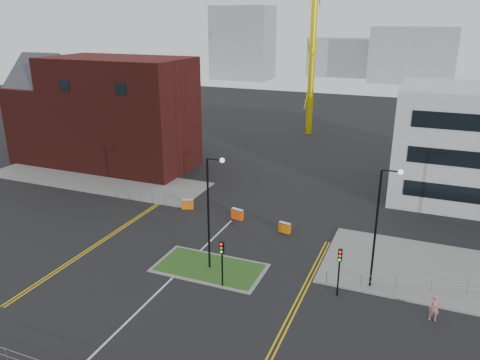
{
  "coord_description": "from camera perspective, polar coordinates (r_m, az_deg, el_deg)",
  "views": [
    {
      "loc": [
        16.38,
        -21.07,
        18.65
      ],
      "look_at": [
        1.67,
        15.15,
        5.0
      ],
      "focal_mm": 35.0,
      "sensor_mm": 36.0,
      "label": 1
    }
  ],
  "objects": [
    {
      "name": "yellow_left_b",
      "position": [
        44.07,
        -15.29,
        -6.52
      ],
      "size": [
        0.12,
        24.0,
        0.01
      ],
      "primitive_type": "cube",
      "color": "gold",
      "rests_on": "ground"
    },
    {
      "name": "traffic_light_island",
      "position": [
        33.82,
        -2.21,
        -9.17
      ],
      "size": [
        0.28,
        0.33,
        3.65
      ],
      "color": "black",
      "rests_on": "ground"
    },
    {
      "name": "grass_island",
      "position": [
        37.38,
        -3.72,
        -10.62
      ],
      "size": [
        8.0,
        4.0,
        0.12
      ],
      "primitive_type": "cube",
      "color": "#2B511B",
      "rests_on": "ground"
    },
    {
      "name": "island_kerb",
      "position": [
        37.39,
        -3.72,
        -10.65
      ],
      "size": [
        8.6,
        4.6,
        0.08
      ],
      "primitive_type": "cube",
      "color": "slate",
      "rests_on": "ground"
    },
    {
      "name": "ground",
      "position": [
        32.56,
        -13.41,
        -16.31
      ],
      "size": [
        200.0,
        200.0,
        0.0
      ],
      "primitive_type": "plane",
      "color": "black",
      "rests_on": "ground"
    },
    {
      "name": "streetlamp_island",
      "position": [
        34.94,
        -3.58,
        -3.06
      ],
      "size": [
        1.46,
        0.36,
        9.18
      ],
      "color": "black",
      "rests_on": "ground"
    },
    {
      "name": "skyline_a",
      "position": [
        152.11,
        0.33,
        16.36
      ],
      "size": [
        18.0,
        12.0,
        22.0
      ],
      "primitive_type": "cube",
      "color": "gray",
      "rests_on": "ground"
    },
    {
      "name": "barrier_right",
      "position": [
        43.09,
        5.46,
        -5.74
      ],
      "size": [
        1.18,
        0.61,
        0.95
      ],
      "color": "orange",
      "rests_on": "ground"
    },
    {
      "name": "yellow_right_b",
      "position": [
        33.52,
        7.25,
        -14.72
      ],
      "size": [
        0.12,
        20.0,
        0.01
      ],
      "primitive_type": "cube",
      "color": "gold",
      "rests_on": "ground"
    },
    {
      "name": "streetlamp_right_near",
      "position": [
        33.84,
        16.7,
        -4.64
      ],
      "size": [
        1.46,
        0.36,
        9.18
      ],
      "color": "black",
      "rests_on": "ground"
    },
    {
      "name": "yellow_right_a",
      "position": [
        33.58,
        6.74,
        -14.63
      ],
      "size": [
        0.12,
        20.0,
        0.01
      ],
      "primitive_type": "cube",
      "color": "gold",
      "rests_on": "ground"
    },
    {
      "name": "traffic_light_right",
      "position": [
        33.49,
        12.03,
        -9.92
      ],
      "size": [
        0.28,
        0.33,
        3.65
      ],
      "color": "black",
      "rests_on": "ground"
    },
    {
      "name": "pedestrian",
      "position": [
        33.67,
        22.61,
        -14.19
      ],
      "size": [
        0.72,
        0.52,
        1.84
      ],
      "primitive_type": "imported",
      "rotation": [
        0.0,
        0.0,
        0.13
      ],
      "color": "tan",
      "rests_on": "ground"
    },
    {
      "name": "yellow_left_a",
      "position": [
        44.24,
        -15.6,
        -6.45
      ],
      "size": [
        0.12,
        24.0,
        0.01
      ],
      "primitive_type": "cube",
      "color": "gold",
      "rests_on": "ground"
    },
    {
      "name": "barrier_mid",
      "position": [
        45.6,
        -0.33,
        -4.12
      ],
      "size": [
        1.3,
        0.72,
        1.04
      ],
      "color": "#FE4D0E",
      "rests_on": "ground"
    },
    {
      "name": "barrier_left",
      "position": [
        48.28,
        -6.42,
        -2.91
      ],
      "size": [
        1.26,
        0.84,
        1.01
      ],
      "color": "orange",
      "rests_on": "ground"
    },
    {
      "name": "brick_building",
      "position": [
        64.0,
        -16.49,
        7.83
      ],
      "size": [
        24.2,
        10.07,
        14.24
      ],
      "color": "#441411",
      "rests_on": "ground"
    },
    {
      "name": "centre_line",
      "position": [
        33.88,
        -11.42,
        -14.57
      ],
      "size": [
        0.15,
        30.0,
        0.01
      ],
      "primitive_type": "cube",
      "color": "silver",
      "rests_on": "ground"
    },
    {
      "name": "railing_right",
      "position": [
        37.38,
        26.03,
        -11.47
      ],
      "size": [
        19.05,
        5.05,
        1.1
      ],
      "color": "gray",
      "rests_on": "ground"
    },
    {
      "name": "skyline_b",
      "position": [
        151.58,
        20.27,
        14.08
      ],
      "size": [
        24.0,
        12.0,
        16.0
      ],
      "primitive_type": "cube",
      "color": "gray",
      "rests_on": "ground"
    },
    {
      "name": "railing_left",
      "position": [
        50.96,
        -12.09,
        -1.77
      ],
      "size": [
        6.05,
        0.05,
        1.1
      ],
      "color": "gray",
      "rests_on": "ground"
    },
    {
      "name": "skyline_d",
      "position": [
        163.4,
        13.89,
        14.27
      ],
      "size": [
        30.0,
        12.0,
        12.0
      ],
      "primitive_type": "cube",
      "color": "gray",
      "rests_on": "ground"
    },
    {
      "name": "pavement_left",
      "position": [
        59.36,
        -17.14,
        0.11
      ],
      "size": [
        28.0,
        8.0,
        0.12
      ],
      "primitive_type": "cube",
      "color": "slate",
      "rests_on": "ground"
    }
  ]
}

